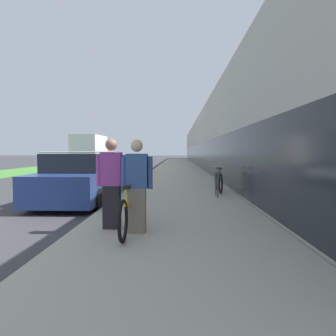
{
  "coord_description": "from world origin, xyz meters",
  "views": [
    {
      "loc": [
        5.97,
        -4.71,
        1.59
      ],
      "look_at": [
        5.37,
        13.28,
        0.59
      ],
      "focal_mm": 32.0,
      "sensor_mm": 36.0,
      "label": 1
    }
  ],
  "objects": [
    {
      "name": "sidewalk_slab",
      "position": [
        5.97,
        21.0,
        0.05
      ],
      "size": [
        4.04,
        70.0,
        0.1
      ],
      "color": "#A39E8E",
      "rests_on": "ground"
    },
    {
      "name": "person_bystander",
      "position": [
        4.69,
        0.98,
        0.97
      ],
      "size": [
        0.59,
        0.23,
        1.73
      ],
      "color": "black",
      "rests_on": "sidewalk_slab"
    },
    {
      "name": "parked_sedan_curbside",
      "position": [
        2.91,
        4.4,
        0.7
      ],
      "size": [
        2.01,
        4.06,
        1.59
      ],
      "color": "navy",
      "rests_on": "ground"
    },
    {
      "name": "cruiser_bike_nearest",
      "position": [
        7.47,
        6.36,
        0.49
      ],
      "size": [
        0.52,
        1.85,
        0.92
      ],
      "color": "black",
      "rests_on": "sidewalk_slab"
    },
    {
      "name": "vintage_roadster_curbside",
      "position": [
        2.96,
        9.63,
        0.45
      ],
      "size": [
        1.78,
        3.94,
        1.03
      ],
      "color": "silver",
      "rests_on": "ground"
    },
    {
      "name": "moving_truck",
      "position": [
        -2.45,
        24.11,
        1.56
      ],
      "size": [
        2.43,
        6.22,
        3.11
      ],
      "color": "orange",
      "rests_on": "ground"
    },
    {
      "name": "person_rider",
      "position": [
        5.22,
        0.72,
        0.96
      ],
      "size": [
        0.58,
        0.23,
        1.7
      ],
      "color": "#756B5B",
      "rests_on": "sidewalk_slab"
    },
    {
      "name": "storefront_facade",
      "position": [
        13.02,
        29.0,
        2.59
      ],
      "size": [
        10.01,
        70.0,
        5.19
      ],
      "color": "#BCB7AD",
      "rests_on": "ground"
    },
    {
      "name": "lawn_strip",
      "position": [
        -6.57,
        25.0,
        0.01
      ],
      "size": [
        4.43,
        70.0,
        0.03
      ],
      "color": "#478438",
      "rests_on": "ground"
    },
    {
      "name": "tandem_bicycle",
      "position": [
        5.08,
        1.07,
        0.48
      ],
      "size": [
        0.52,
        2.74,
        0.9
      ],
      "color": "black",
      "rests_on": "sidewalk_slab"
    },
    {
      "name": "bike_rack_hoop",
      "position": [
        7.26,
        5.17,
        0.61
      ],
      "size": [
        0.05,
        0.6,
        0.84
      ],
      "color": "#4C4C51",
      "rests_on": "sidewalk_slab"
    }
  ]
}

